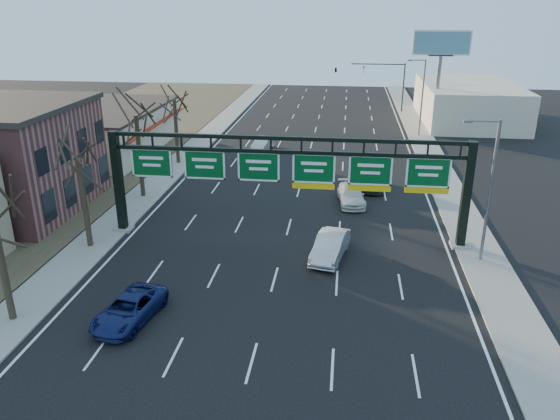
# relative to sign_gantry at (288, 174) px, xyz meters

# --- Properties ---
(ground) EXTENTS (160.00, 160.00, 0.00)m
(ground) POSITION_rel_sign_gantry_xyz_m (-0.16, -8.00, -4.63)
(ground) COLOR black
(ground) RESTS_ON ground
(sidewalk_left) EXTENTS (3.00, 120.00, 0.12)m
(sidewalk_left) POSITION_rel_sign_gantry_xyz_m (-12.96, 12.00, -4.57)
(sidewalk_left) COLOR gray
(sidewalk_left) RESTS_ON ground
(sidewalk_right) EXTENTS (3.00, 120.00, 0.12)m
(sidewalk_right) POSITION_rel_sign_gantry_xyz_m (12.64, 12.00, -4.57)
(sidewalk_right) COLOR gray
(sidewalk_right) RESTS_ON ground
(dirt_strip_left) EXTENTS (21.00, 120.00, 0.06)m
(dirt_strip_left) POSITION_rel_sign_gantry_xyz_m (-25.16, 12.00, -4.60)
(dirt_strip_left) COLOR #473D2B
(dirt_strip_left) RESTS_ON ground
(lane_markings) EXTENTS (21.60, 120.00, 0.01)m
(lane_markings) POSITION_rel_sign_gantry_xyz_m (-0.16, 12.00, -4.62)
(lane_markings) COLOR white
(lane_markings) RESTS_ON ground
(sign_gantry) EXTENTS (24.60, 1.20, 7.20)m
(sign_gantry) POSITION_rel_sign_gantry_xyz_m (0.00, 0.00, 0.00)
(sign_gantry) COLOR black
(sign_gantry) RESTS_ON ground
(brick_block) EXTENTS (10.40, 12.40, 8.30)m
(brick_block) POSITION_rel_sign_gantry_xyz_m (-21.66, 3.00, -0.47)
(brick_block) COLOR #92524F
(brick_block) RESTS_ON ground
(cream_strip) EXTENTS (10.90, 18.40, 4.70)m
(cream_strip) POSITION_rel_sign_gantry_xyz_m (-21.64, 21.00, -2.27)
(cream_strip) COLOR beige
(cream_strip) RESTS_ON ground
(building_right_distant) EXTENTS (12.00, 20.00, 5.00)m
(building_right_distant) POSITION_rel_sign_gantry_xyz_m (19.84, 42.00, -2.13)
(building_right_distant) COLOR beige
(building_right_distant) RESTS_ON ground
(tree_gantry) EXTENTS (3.60, 3.60, 8.48)m
(tree_gantry) POSITION_rel_sign_gantry_xyz_m (-12.96, -3.00, 2.48)
(tree_gantry) COLOR black
(tree_gantry) RESTS_ON sidewalk_left
(tree_mid) EXTENTS (3.60, 3.60, 9.24)m
(tree_mid) POSITION_rel_sign_gantry_xyz_m (-12.96, 7.00, 3.23)
(tree_mid) COLOR black
(tree_mid) RESTS_ON sidewalk_left
(tree_far) EXTENTS (3.60, 3.60, 8.86)m
(tree_far) POSITION_rel_sign_gantry_xyz_m (-12.96, 17.00, 2.86)
(tree_far) COLOR black
(tree_far) RESTS_ON sidewalk_left
(streetlight_near) EXTENTS (2.15, 0.22, 9.00)m
(streetlight_near) POSITION_rel_sign_gantry_xyz_m (12.31, -2.00, 0.45)
(streetlight_near) COLOR slate
(streetlight_near) RESTS_ON sidewalk_right
(streetlight_far) EXTENTS (2.15, 0.22, 9.00)m
(streetlight_far) POSITION_rel_sign_gantry_xyz_m (12.31, 32.00, 0.45)
(streetlight_far) COLOR slate
(streetlight_far) RESTS_ON sidewalk_right
(billboard_right) EXTENTS (7.00, 0.50, 12.00)m
(billboard_right) POSITION_rel_sign_gantry_xyz_m (14.84, 36.98, 4.43)
(billboard_right) COLOR slate
(billboard_right) RESTS_ON ground
(traffic_signal_mast) EXTENTS (10.16, 0.54, 7.00)m
(traffic_signal_mast) POSITION_rel_sign_gantry_xyz_m (5.53, 47.00, 0.87)
(traffic_signal_mast) COLOR black
(traffic_signal_mast) RESTS_ON ground
(car_blue_suv) EXTENTS (3.06, 5.17, 1.35)m
(car_blue_suv) POSITION_rel_sign_gantry_xyz_m (-6.95, -11.31, -3.96)
(car_blue_suv) COLOR navy
(car_blue_suv) RESTS_ON ground
(car_silver_sedan) EXTENTS (2.59, 5.06, 1.59)m
(car_silver_sedan) POSITION_rel_sign_gantry_xyz_m (2.99, -2.71, -3.83)
(car_silver_sedan) COLOR #B1B0B5
(car_silver_sedan) RESTS_ON ground
(car_white_wagon) EXTENTS (2.53, 5.01, 1.39)m
(car_white_wagon) POSITION_rel_sign_gantry_xyz_m (4.30, 7.51, -3.93)
(car_white_wagon) COLOR silver
(car_white_wagon) RESTS_ON ground
(car_grey_far) EXTENTS (1.91, 4.71, 1.60)m
(car_grey_far) POSITION_rel_sign_gantry_xyz_m (6.08, 11.46, -3.83)
(car_grey_far) COLOR #3D3F42
(car_grey_far) RESTS_ON ground
(car_silver_distant) EXTENTS (2.27, 4.55, 1.43)m
(car_silver_distant) POSITION_rel_sign_gantry_xyz_m (-5.28, 23.28, -3.91)
(car_silver_distant) COLOR #B6B6BB
(car_silver_distant) RESTS_ON ground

